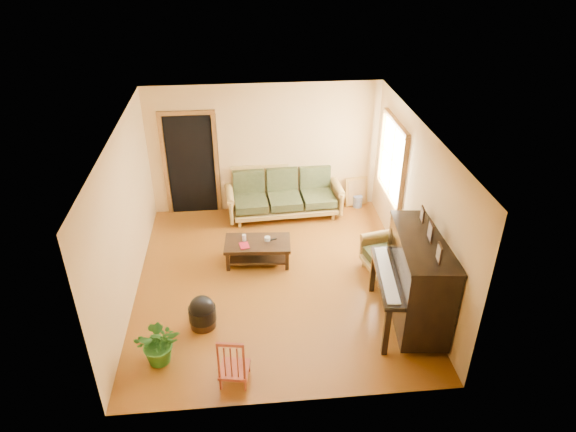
{
  "coord_description": "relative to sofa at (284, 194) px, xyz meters",
  "views": [
    {
      "loc": [
        -0.45,
        -6.84,
        5.23
      ],
      "look_at": [
        0.24,
        0.2,
        1.1
      ],
      "focal_mm": 32.0,
      "sensor_mm": 36.0,
      "label": 1
    }
  ],
  "objects": [
    {
      "name": "coffee_table",
      "position": [
        -0.61,
        -1.57,
        -0.28
      ],
      "size": [
        1.17,
        0.69,
        0.41
      ],
      "primitive_type": "cube",
      "rotation": [
        0.0,
        0.0,
        -0.07
      ],
      "color": "black",
      "rests_on": "floor"
    },
    {
      "name": "footstool",
      "position": [
        -1.49,
        -3.12,
        -0.29
      ],
      "size": [
        0.49,
        0.49,
        0.38
      ],
      "primitive_type": "cylinder",
      "rotation": [
        0.0,
        0.0,
        -0.24
      ],
      "color": "black",
      "rests_on": "floor"
    },
    {
      "name": "leaning_frame",
      "position": [
        1.52,
        0.29,
        -0.16
      ],
      "size": [
        0.49,
        0.2,
        0.64
      ],
      "primitive_type": "cube",
      "rotation": [
        0.0,
        0.0,
        0.21
      ],
      "color": "#BB8F3E",
      "rests_on": "floor"
    },
    {
      "name": "floor",
      "position": [
        -0.35,
        -2.12,
        -0.48
      ],
      "size": [
        5.0,
        5.0,
        0.0
      ],
      "primitive_type": "plane",
      "color": "#62320C",
      "rests_on": "ground"
    },
    {
      "name": "glass_jar",
      "position": [
        -0.43,
        -1.54,
        -0.04
      ],
      "size": [
        0.1,
        0.1,
        0.07
      ],
      "primitive_type": "cylinder",
      "rotation": [
        0.0,
        0.0,
        0.0
      ],
      "color": "silver",
      "rests_on": "coffee_table"
    },
    {
      "name": "candle",
      "position": [
        -0.83,
        -1.51,
        -0.01
      ],
      "size": [
        0.07,
        0.07,
        0.12
      ],
      "primitive_type": "cylinder",
      "rotation": [
        0.0,
        0.0,
        -0.1
      ],
      "color": "silver",
      "rests_on": "coffee_table"
    },
    {
      "name": "potted_plant",
      "position": [
        -2.02,
        -3.77,
        -0.15
      ],
      "size": [
        0.61,
        0.53,
        0.67
      ],
      "primitive_type": "imported",
      "rotation": [
        0.0,
        0.0,
        0.02
      ],
      "color": "#255C1A",
      "rests_on": "floor"
    },
    {
      "name": "remote",
      "position": [
        -0.35,
        -1.53,
        -0.06
      ],
      "size": [
        0.16,
        0.09,
        0.02
      ],
      "primitive_type": "cube",
      "rotation": [
        0.0,
        0.0,
        0.33
      ],
      "color": "black",
      "rests_on": "coffee_table"
    },
    {
      "name": "ceramic_crock",
      "position": [
        1.55,
        0.21,
        -0.36
      ],
      "size": [
        0.25,
        0.25,
        0.24
      ],
      "primitive_type": "cylinder",
      "rotation": [
        0.0,
        0.0,
        0.4
      ],
      "color": "#324897",
      "rests_on": "floor"
    },
    {
      "name": "book",
      "position": [
        -0.91,
        -1.7,
        -0.06
      ],
      "size": [
        0.19,
        0.23,
        0.02
      ],
      "primitive_type": "imported",
      "rotation": [
        0.0,
        0.0,
        0.17
      ],
      "color": "maroon",
      "rests_on": "coffee_table"
    },
    {
      "name": "armchair",
      "position": [
        1.56,
        -2.11,
        -0.05
      ],
      "size": [
        1.0,
        1.03,
        0.87
      ],
      "primitive_type": "cube",
      "rotation": [
        0.0,
        0.0,
        0.22
      ],
      "color": "#A5813C",
      "rests_on": "floor"
    },
    {
      "name": "window",
      "position": [
        1.86,
        -0.82,
        1.02
      ],
      "size": [
        0.12,
        1.36,
        1.46
      ],
      "primitive_type": "cube",
      "color": "white",
      "rests_on": "right_wall"
    },
    {
      "name": "piano",
      "position": [
        1.63,
        -3.3,
        0.23
      ],
      "size": [
        1.13,
        1.71,
        1.43
      ],
      "primitive_type": "cube",
      "rotation": [
        0.0,
        0.0,
        -0.11
      ],
      "color": "black",
      "rests_on": "floor"
    },
    {
      "name": "red_chair",
      "position": [
        -1.03,
        -4.21,
        -0.08
      ],
      "size": [
        0.44,
        0.46,
        0.8
      ],
      "primitive_type": "cube",
      "rotation": [
        0.0,
        0.0,
        -0.17
      ],
      "color": "maroon",
      "rests_on": "floor"
    },
    {
      "name": "doorway",
      "position": [
        -1.8,
        0.36,
        0.54
      ],
      "size": [
        1.08,
        0.16,
        2.05
      ],
      "primitive_type": "cube",
      "color": "black",
      "rests_on": "floor"
    },
    {
      "name": "sofa",
      "position": [
        0.0,
        0.0,
        0.0
      ],
      "size": [
        2.3,
        1.07,
        0.96
      ],
      "primitive_type": "cube",
      "rotation": [
        0.0,
        0.0,
        0.06
      ],
      "color": "#A5813C",
      "rests_on": "floor"
    }
  ]
}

